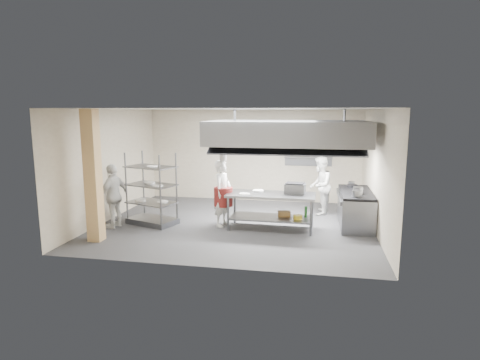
% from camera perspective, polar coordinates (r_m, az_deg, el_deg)
% --- Properties ---
extents(floor, '(7.00, 7.00, 0.00)m').
position_cam_1_polar(floor, '(10.64, -0.60, -6.30)').
color(floor, '#2D2D2F').
rests_on(floor, ground).
extents(ceiling, '(7.00, 7.00, 0.00)m').
position_cam_1_polar(ceiling, '(10.23, -0.64, 10.08)').
color(ceiling, silver).
rests_on(ceiling, wall_back).
extents(wall_back, '(7.00, 0.00, 7.00)m').
position_cam_1_polar(wall_back, '(13.26, 1.89, 3.51)').
color(wall_back, '#B1A48C').
rests_on(wall_back, ground).
extents(wall_left, '(0.00, 6.00, 6.00)m').
position_cam_1_polar(wall_left, '(11.52, -17.97, 2.09)').
color(wall_left, '#B1A48C').
rests_on(wall_left, ground).
extents(wall_right, '(0.00, 6.00, 6.00)m').
position_cam_1_polar(wall_right, '(10.25, 18.96, 1.14)').
color(wall_right, '#B1A48C').
rests_on(wall_right, ground).
extents(column, '(0.30, 0.30, 3.00)m').
position_cam_1_polar(column, '(9.59, -20.19, 0.50)').
color(column, tan).
rests_on(column, floor).
extents(exhaust_hood, '(4.00, 2.50, 0.60)m').
position_cam_1_polar(exhaust_hood, '(10.47, 6.85, 6.72)').
color(exhaust_hood, slate).
rests_on(exhaust_hood, ceiling).
extents(hood_strip_a, '(1.60, 0.12, 0.04)m').
position_cam_1_polar(hood_strip_a, '(10.59, 1.93, 5.08)').
color(hood_strip_a, white).
rests_on(hood_strip_a, exhaust_hood).
extents(hood_strip_b, '(1.60, 0.12, 0.04)m').
position_cam_1_polar(hood_strip_b, '(10.47, 11.75, 4.83)').
color(hood_strip_b, white).
rests_on(hood_strip_b, exhaust_hood).
extents(wall_shelf, '(1.50, 0.28, 0.04)m').
position_cam_1_polar(wall_shelf, '(12.95, 9.69, 3.22)').
color(wall_shelf, slate).
rests_on(wall_shelf, wall_back).
extents(island, '(2.21, 0.97, 0.91)m').
position_cam_1_polar(island, '(10.13, 4.39, -4.48)').
color(island, gray).
rests_on(island, floor).
extents(island_worktop, '(2.21, 0.97, 0.06)m').
position_cam_1_polar(island_worktop, '(10.04, 4.42, -2.13)').
color(island_worktop, slate).
rests_on(island_worktop, island).
extents(island_undershelf, '(2.03, 0.87, 0.04)m').
position_cam_1_polar(island_undershelf, '(10.17, 4.38, -5.33)').
color(island_undershelf, slate).
rests_on(island_undershelf, island).
extents(pass_rack, '(1.43, 1.11, 1.89)m').
position_cam_1_polar(pass_rack, '(10.73, -12.49, -1.21)').
color(pass_rack, slate).
rests_on(pass_rack, floor).
extents(cooking_range, '(0.80, 2.00, 0.84)m').
position_cam_1_polar(cooking_range, '(10.89, 16.08, -4.03)').
color(cooking_range, slate).
rests_on(cooking_range, floor).
extents(range_top, '(0.78, 1.96, 0.06)m').
position_cam_1_polar(range_top, '(10.79, 16.19, -1.71)').
color(range_top, black).
rests_on(range_top, cooking_range).
extents(chef_head, '(0.56, 0.71, 1.72)m').
position_cam_1_polar(chef_head, '(10.31, -2.48, -1.90)').
color(chef_head, white).
rests_on(chef_head, floor).
extents(chef_line, '(0.76, 0.91, 1.68)m').
position_cam_1_polar(chef_line, '(11.71, 11.31, -0.77)').
color(chef_line, silver).
rests_on(chef_line, floor).
extents(chef_plating, '(0.61, 1.03, 1.64)m').
position_cam_1_polar(chef_plating, '(10.69, -17.49, -2.16)').
color(chef_plating, white).
rests_on(chef_plating, floor).
extents(griddle, '(0.53, 0.44, 0.24)m').
position_cam_1_polar(griddle, '(10.13, 7.84, -1.21)').
color(griddle, slate).
rests_on(griddle, island_worktop).
extents(wicker_basket, '(0.33, 0.26, 0.13)m').
position_cam_1_polar(wicker_basket, '(10.20, 6.29, -4.81)').
color(wicker_basket, olive).
rests_on(wicker_basket, island_undershelf).
extents(stockpot, '(0.24, 0.24, 0.17)m').
position_cam_1_polar(stockpot, '(10.49, 16.44, -1.41)').
color(stockpot, gray).
rests_on(stockpot, range_top).
extents(plate_stack, '(0.28, 0.28, 0.05)m').
position_cam_1_polar(plate_stack, '(10.80, -12.42, -2.99)').
color(plate_stack, white).
rests_on(plate_stack, pass_rack).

